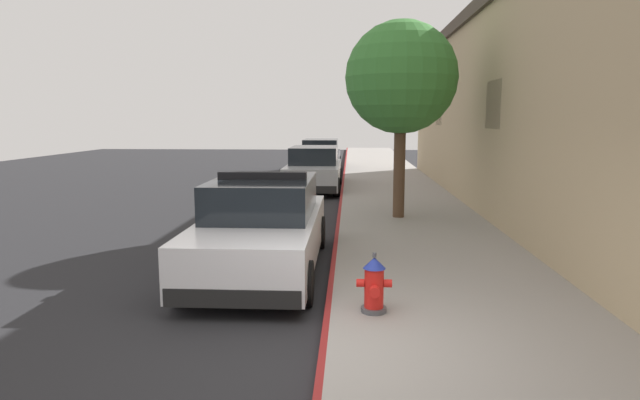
{
  "coord_description": "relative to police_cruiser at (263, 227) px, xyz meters",
  "views": [
    {
      "loc": [
        0.23,
        -5.41,
        2.56
      ],
      "look_at": [
        -0.35,
        4.96,
        1.0
      ],
      "focal_mm": 30.4,
      "sensor_mm": 36.0,
      "label": 1
    }
  ],
  "objects": [
    {
      "name": "parked_car_silver_ahead",
      "position": [
        0.16,
        10.61,
        -0.0
      ],
      "size": [
        1.94,
        4.84,
        1.56
      ],
      "color": "#B2B5BA",
      "rests_on": "ground"
    },
    {
      "name": "fire_hydrant",
      "position": [
        1.78,
        -2.39,
        -0.23
      ],
      "size": [
        0.44,
        0.4,
        0.76
      ],
      "color": "#4C4C51",
      "rests_on": "sidewalk_pavement"
    },
    {
      "name": "police_cruiser",
      "position": [
        0.0,
        0.0,
        0.0
      ],
      "size": [
        1.94,
        4.84,
        1.68
      ],
      "color": "white",
      "rests_on": "ground"
    },
    {
      "name": "street_tree",
      "position": [
        2.66,
        4.3,
        2.77
      ],
      "size": [
        2.66,
        2.66,
        4.7
      ],
      "color": "brown",
      "rests_on": "sidewalk_pavement"
    },
    {
      "name": "parked_car_dark_far",
      "position": [
        0.01,
        17.77,
        -0.0
      ],
      "size": [
        1.94,
        4.84,
        1.56
      ],
      "color": "black",
      "rests_on": "ground"
    },
    {
      "name": "curb_painted_edge",
      "position": [
        1.2,
        6.5,
        -0.66
      ],
      "size": [
        0.08,
        60.0,
        0.17
      ],
      "primitive_type": "cube",
      "color": "maroon",
      "rests_on": "ground"
    },
    {
      "name": "ground_plane",
      "position": [
        -3.02,
        6.5,
        -0.84
      ],
      "size": [
        33.55,
        60.0,
        0.2
      ],
      "primitive_type": "cube",
      "color": "#232326"
    },
    {
      "name": "sidewalk_pavement",
      "position": [
        2.98,
        6.5,
        -0.66
      ],
      "size": [
        3.49,
        60.0,
        0.17
      ],
      "primitive_type": "cube",
      "color": "gray",
      "rests_on": "ground"
    }
  ]
}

